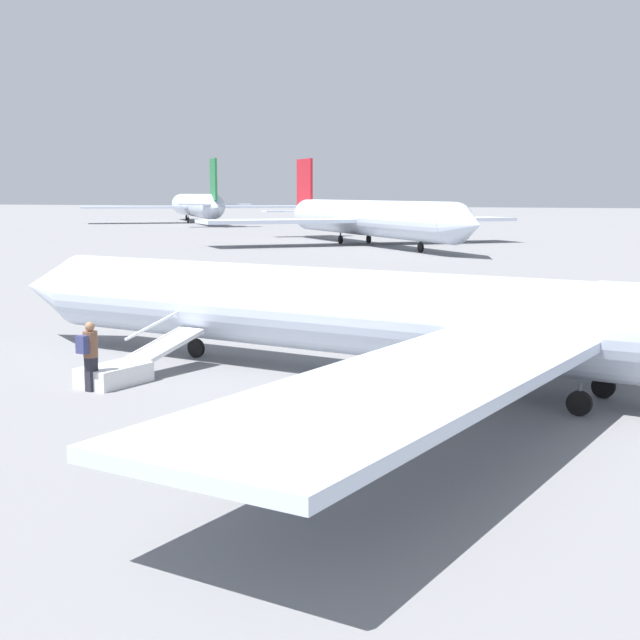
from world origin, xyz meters
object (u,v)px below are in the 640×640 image
boarding_stairs (125,368)px  passenger (90,351)px  airplane_main (516,324)px  airplane_far_right (196,205)px  airplane_far_left (365,218)px

boarding_stairs → passenger: passenger is taller
airplane_main → passenger: 10.41m
airplane_far_right → passenger: airplane_far_right is taller
airplane_main → airplane_far_right: size_ratio=0.78×
airplane_far_left → airplane_far_right: bearing=-179.7°
airplane_far_left → passenger: airplane_far_left is taller
airplane_main → passenger: (9.80, 3.41, -0.77)m
airplane_far_left → boarding_stairs: (-15.29, 61.32, -2.24)m
boarding_stairs → airplane_far_left: bearing=23.4°
passenger → airplane_main: bearing=-61.4°
airplane_main → airplane_far_right: 133.41m
airplane_far_right → airplane_far_left: bearing=-174.3°
airplane_far_right → airplane_main: bearing=176.0°
airplane_main → boarding_stairs: 10.00m
airplane_far_left → passenger: 64.44m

